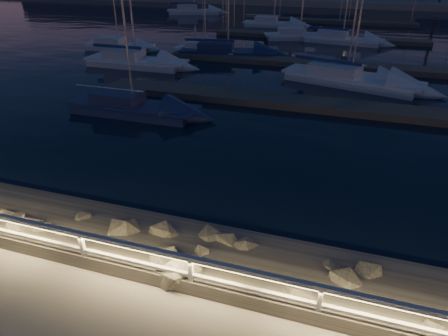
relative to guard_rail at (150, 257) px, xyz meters
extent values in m
plane|color=gray|center=(0.07, 0.00, -0.77)|extent=(400.00, 400.00, 0.00)
cube|color=slate|center=(0.07, 1.50, -1.07)|extent=(240.00, 3.45, 1.29)
plane|color=black|center=(0.07, 80.00, -1.37)|extent=(320.00, 320.00, 0.00)
plane|color=black|center=(0.07, 0.00, -1.97)|extent=(400.00, 400.00, 0.00)
cube|color=silver|center=(-1.93, 0.00, -0.27)|extent=(0.11, 0.11, 1.00)
cube|color=silver|center=(1.07, 0.00, -0.27)|extent=(0.11, 0.11, 1.00)
cube|color=silver|center=(4.07, 0.00, -0.27)|extent=(0.11, 0.11, 1.00)
cube|color=silver|center=(0.07, 0.00, 0.23)|extent=(44.00, 0.12, 0.12)
cube|color=silver|center=(0.07, 0.00, -0.27)|extent=(44.00, 0.09, 0.09)
cube|color=#FFD872|center=(0.07, -0.02, 0.15)|extent=(44.00, 0.04, 0.03)
sphere|color=slate|center=(5.16, 2.15, -1.13)|extent=(0.98, 0.98, 0.98)
sphere|color=slate|center=(5.48, 0.61, -0.80)|extent=(1.04, 1.04, 1.04)
sphere|color=slate|center=(1.33, 2.32, -1.16)|extent=(0.83, 0.83, 0.83)
sphere|color=slate|center=(-0.05, 0.20, -0.72)|extent=(0.98, 0.98, 0.98)
sphere|color=slate|center=(1.80, 2.13, -1.13)|extent=(0.88, 0.88, 0.88)
cube|color=#544C45|center=(0.07, 16.00, -1.17)|extent=(22.00, 2.00, 0.40)
cube|color=#544C45|center=(0.07, 26.00, -1.17)|extent=(22.00, 2.00, 0.40)
cube|color=#544C45|center=(0.07, 38.00, -1.17)|extent=(22.00, 2.00, 0.40)
cube|color=#544C45|center=(0.07, 50.00, -1.17)|extent=(22.00, 2.00, 0.40)
cube|color=gray|center=(0.07, 74.00, -0.97)|extent=(160.00, 14.00, 1.20)
cube|color=silver|center=(-17.02, 26.71, -1.22)|extent=(6.20, 2.50, 0.51)
cube|color=silver|center=(-17.02, 26.71, -0.90)|extent=(6.68, 2.24, 0.14)
cube|color=silver|center=(-17.86, 26.64, -0.57)|extent=(2.47, 1.70, 0.61)
cylinder|color=#B5B5BA|center=(-18.28, 26.61, -0.10)|extent=(3.78, 0.38, 0.07)
cube|color=#1B244E|center=(-7.26, 12.00, -1.22)|extent=(6.86, 2.29, 0.53)
cube|color=#1B244E|center=(-7.26, 12.00, -0.88)|extent=(7.44, 1.95, 0.15)
cube|color=#1B244E|center=(-8.21, 12.00, -0.54)|extent=(2.67, 1.72, 0.63)
cylinder|color=#B5B5BA|center=(-8.69, 12.00, -0.06)|extent=(4.29, 0.08, 0.08)
cube|color=#1B244E|center=(-6.47, 27.12, -1.22)|extent=(8.01, 3.84, 0.55)
cube|color=#1B244E|center=(-6.47, 27.12, -0.87)|extent=(8.57, 3.57, 0.15)
cube|color=#1B244E|center=(-7.53, 26.94, -0.52)|extent=(3.27, 2.41, 0.65)
cylinder|color=#B5B5BA|center=(-8.05, 26.85, -0.02)|extent=(4.75, 0.90, 0.08)
cube|color=silver|center=(-8.60, 27.21, -1.22)|extent=(5.73, 2.60, 0.47)
cube|color=silver|center=(-8.60, 27.21, -0.93)|extent=(6.14, 2.40, 0.13)
cube|color=silver|center=(-9.36, 27.32, -0.63)|extent=(2.32, 1.67, 0.55)
cylinder|color=#B5B5BA|center=(-9.74, 27.38, -0.20)|extent=(3.43, 0.56, 0.07)
cube|color=silver|center=(-12.39, 21.60, -1.22)|extent=(7.65, 2.57, 0.60)
cube|color=silver|center=(-12.39, 21.60, -0.85)|extent=(8.28, 2.19, 0.16)
cube|color=silver|center=(-13.45, 21.60, -0.47)|extent=(2.98, 1.92, 0.70)
cylinder|color=#B5B5BA|center=(-13.98, 21.60, 0.07)|extent=(4.77, 0.10, 0.09)
cube|color=silver|center=(3.69, 22.53, -1.22)|extent=(7.30, 3.53, 0.50)
cube|color=silver|center=(3.69, 22.53, -0.90)|extent=(7.81, 3.29, 0.14)
cube|color=silver|center=(2.74, 22.70, -0.58)|extent=(2.99, 2.20, 0.60)
cylinder|color=#B5B5BA|center=(2.26, 22.79, -0.12)|extent=(4.32, 0.84, 0.07)
cube|color=silver|center=(4.00, 21.59, -1.22)|extent=(9.04, 5.08, 0.58)
cube|color=silver|center=(4.00, 21.59, -0.86)|extent=(9.62, 4.86, 0.16)
cube|color=silver|center=(2.85, 21.92, -0.49)|extent=(3.80, 2.97, 0.68)
cylinder|color=#B5B5BA|center=(2.28, 22.08, 0.03)|extent=(5.19, 1.53, 0.08)
cube|color=silver|center=(-1.71, 37.32, -1.22)|extent=(7.29, 4.47, 0.54)
cube|color=silver|center=(-1.71, 37.32, -0.88)|extent=(7.71, 4.34, 0.15)
cube|color=silver|center=(-2.62, 37.00, -0.54)|extent=(3.11, 2.52, 0.64)
cylinder|color=#B5B5BA|center=(-3.07, 36.84, -0.05)|extent=(4.10, 1.51, 0.08)
cube|color=silver|center=(2.63, 36.54, -1.22)|extent=(7.56, 3.48, 0.52)
cube|color=silver|center=(2.63, 36.54, -0.89)|extent=(8.11, 3.21, 0.14)
cube|color=silver|center=(1.63, 36.69, -0.56)|extent=(3.07, 2.22, 0.62)
cylinder|color=#B5B5BA|center=(1.13, 36.76, -0.08)|extent=(4.51, 0.75, 0.08)
cube|color=silver|center=(-19.93, 53.01, -1.22)|extent=(7.82, 4.73, 0.63)
cube|color=silver|center=(-19.93, 53.01, -0.82)|extent=(8.28, 4.58, 0.17)
cube|color=silver|center=(-20.91, 52.68, -0.42)|extent=(3.33, 2.68, 0.74)
cylinder|color=#B5B5BA|center=(-21.39, 52.51, 0.15)|extent=(4.42, 1.58, 0.09)
cube|color=silver|center=(-6.04, 44.62, -1.22)|extent=(7.03, 2.60, 0.54)
cube|color=silver|center=(-6.04, 44.62, -0.88)|extent=(7.59, 2.28, 0.15)
cube|color=silver|center=(-7.00, 44.58, -0.54)|extent=(2.77, 1.84, 0.64)
cylinder|color=#B5B5BA|center=(-7.48, 44.56, -0.04)|extent=(4.34, 0.26, 0.08)
camera|label=1|loc=(4.02, -6.58, 6.44)|focal=32.00mm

